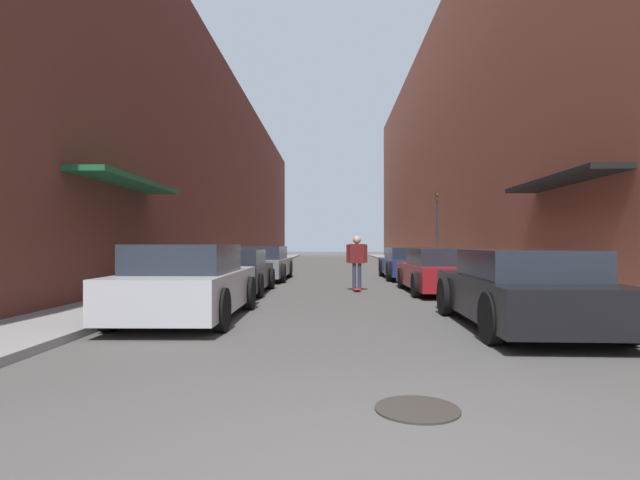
% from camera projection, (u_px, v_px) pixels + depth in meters
% --- Properties ---
extents(ground, '(120.10, 120.10, 0.00)m').
position_uv_depth(ground, '(337.00, 272.00, 24.51)').
color(ground, '#4C4947').
extents(curb_strip_left, '(1.80, 54.59, 0.12)m').
position_uv_depth(curb_strip_left, '(257.00, 265.00, 30.08)').
color(curb_strip_left, gray).
rests_on(curb_strip_left, ground).
extents(curb_strip_right, '(1.80, 54.59, 0.12)m').
position_uv_depth(curb_strip_right, '(416.00, 266.00, 29.85)').
color(curb_strip_right, gray).
rests_on(curb_strip_right, ground).
extents(building_row_left, '(4.90, 54.59, 10.76)m').
position_uv_depth(building_row_left, '(209.00, 178.00, 30.18)').
color(building_row_left, brown).
rests_on(building_row_left, ground).
extents(building_row_right, '(4.90, 54.59, 14.65)m').
position_uv_depth(building_row_right, '(465.00, 144.00, 29.83)').
color(building_row_right, brown).
rests_on(building_row_right, ground).
extents(parked_car_left_0, '(1.95, 4.26, 1.36)m').
position_uv_depth(parked_car_left_0, '(188.00, 283.00, 9.02)').
color(parked_car_left_0, '#B7B7BC').
rests_on(parked_car_left_0, ground).
extents(parked_car_left_1, '(1.85, 4.04, 1.21)m').
position_uv_depth(parked_car_left_1, '(235.00, 272.00, 13.80)').
color(parked_car_left_1, black).
rests_on(parked_car_left_1, ground).
extents(parked_car_left_2, '(1.89, 4.55, 1.27)m').
position_uv_depth(parked_car_left_2, '(264.00, 264.00, 18.78)').
color(parked_car_left_2, gray).
rests_on(parked_car_left_2, ground).
extents(parked_car_right_0, '(1.99, 4.52, 1.27)m').
position_uv_depth(parked_car_right_0, '(521.00, 289.00, 8.09)').
color(parked_car_right_0, black).
rests_on(parked_car_right_0, ground).
extents(parked_car_right_1, '(2.07, 4.26, 1.24)m').
position_uv_depth(parked_car_right_1, '(442.00, 271.00, 13.88)').
color(parked_car_right_1, maroon).
rests_on(parked_car_right_1, ground).
extents(parked_car_right_2, '(1.99, 4.52, 1.23)m').
position_uv_depth(parked_car_right_2, '(409.00, 263.00, 19.40)').
color(parked_car_right_2, navy).
rests_on(parked_car_right_2, ground).
extents(skateboarder, '(0.61, 0.78, 1.60)m').
position_uv_depth(skateboarder, '(357.00, 257.00, 14.45)').
color(skateboarder, '#B2231E').
rests_on(skateboarder, ground).
extents(manhole_cover, '(0.70, 0.70, 0.02)m').
position_uv_depth(manhole_cover, '(417.00, 409.00, 4.10)').
color(manhole_cover, '#332D28').
rests_on(manhole_cover, ground).
extents(traffic_light, '(0.16, 0.22, 3.84)m').
position_uv_depth(traffic_light, '(437.00, 222.00, 25.19)').
color(traffic_light, '#2D2D2D').
rests_on(traffic_light, curb_strip_right).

